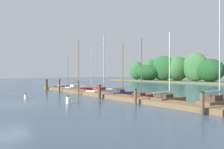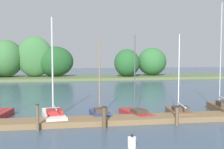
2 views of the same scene
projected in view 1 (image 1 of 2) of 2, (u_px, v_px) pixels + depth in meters
name	position (u px, v px, depth m)	size (l,w,h in m)	color
ground	(13.00, 104.00, 14.89)	(160.00, 160.00, 0.00)	#384C60
dock_pier	(98.00, 94.00, 20.46)	(24.86, 1.80, 0.35)	brown
far_shore	(187.00, 71.00, 47.91)	(64.16, 8.71, 7.48)	#56663D
sailboat_0	(67.00, 87.00, 30.05)	(1.71, 4.41, 5.02)	navy
sailboat_1	(78.00, 87.00, 27.75)	(1.16, 3.57, 7.13)	white
sailboat_2	(91.00, 89.00, 25.91)	(1.87, 3.59, 5.83)	maroon
sailboat_3	(103.00, 90.00, 22.44)	(1.85, 4.39, 6.87)	silver
sailboat_4	(122.00, 93.00, 20.09)	(1.28, 2.87, 5.55)	navy
sailboat_5	(141.00, 96.00, 18.18)	(1.97, 3.69, 5.74)	maroon
sailboat_6	(168.00, 99.00, 15.67)	(1.76, 3.36, 5.81)	brown
sailboat_7	(218.00, 102.00, 13.40)	(1.49, 3.91, 8.25)	brown
mooring_piling_0	(47.00, 84.00, 27.81)	(0.32, 0.32, 1.51)	#3D3323
mooring_piling_1	(59.00, 85.00, 24.63)	(0.20, 0.20, 1.62)	#3D3323
mooring_piling_2	(79.00, 88.00, 21.16)	(0.19, 0.19, 1.54)	brown
mooring_piling_3	(100.00, 91.00, 18.25)	(0.31, 0.31, 1.30)	#4C3D28
mooring_piling_4	(135.00, 97.00, 14.83)	(0.25, 0.25, 1.18)	brown
mooring_piling_5	(202.00, 103.00, 11.04)	(0.29, 0.29, 1.35)	brown
channel_buoy_0	(26.00, 97.00, 17.99)	(0.35, 0.35, 0.50)	white
channel_buoy_1	(68.00, 100.00, 15.18)	(0.40, 0.40, 0.66)	white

